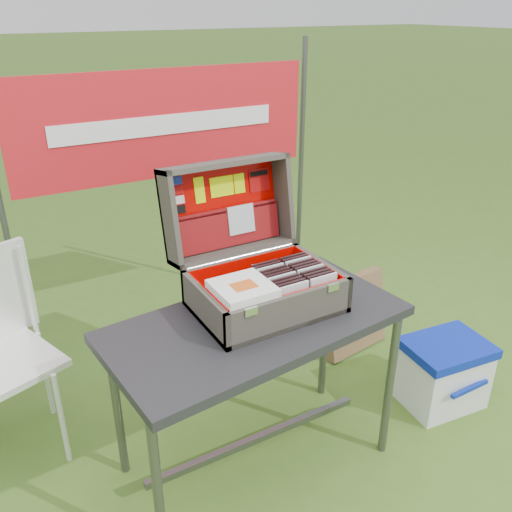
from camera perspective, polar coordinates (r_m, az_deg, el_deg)
ground at (r=2.64m, az=2.01°, el=-19.89°), size 80.00×80.00×0.00m
table at (r=2.36m, az=0.04°, el=-14.31°), size 1.23×0.70×0.74m
table_top at (r=2.15m, az=0.04°, el=-7.12°), size 1.23×0.70×0.04m
table_leg_fl at (r=2.06m, az=-10.34°, el=-22.83°), size 0.04×0.04×0.70m
table_leg_fr at (r=2.49m, az=13.84°, el=-13.38°), size 0.04×0.04×0.70m
table_leg_bl at (r=2.39m, az=-14.41°, el=-15.17°), size 0.04×0.04×0.70m
table_leg_br at (r=2.77m, az=7.22°, el=-8.35°), size 0.04×0.04×0.70m
table_brace at (r=2.52m, az=0.04°, el=-18.68°), size 1.03×0.03×0.03m
suitcase at (r=2.14m, az=0.23°, el=1.37°), size 0.56×0.56×0.53m
suitcase_base_bottom at (r=2.21m, az=1.00°, el=-5.22°), size 0.56×0.40×0.02m
suitcase_base_wall_front at (r=2.04m, az=3.75°, el=-5.98°), size 0.56×0.02×0.15m
suitcase_base_wall_back at (r=2.33m, az=-1.38°, el=-1.80°), size 0.56×0.02×0.15m
suitcase_base_wall_left at (r=2.07m, az=-5.44°, el=-5.54°), size 0.02×0.40×0.15m
suitcase_base_wall_right at (r=2.32m, az=6.76°, el=-2.13°), size 0.02×0.40×0.15m
suitcase_liner_floor at (r=2.21m, az=1.00°, el=-4.90°), size 0.52×0.36×0.01m
suitcase_latch_left at (r=1.92m, az=-0.55°, el=-5.87°), size 0.05×0.01×0.03m
suitcase_latch_right at (r=2.10m, az=8.10°, el=-3.27°), size 0.05×0.01×0.03m
suitcase_hinge at (r=2.30m, az=-1.53°, el=-0.03°), size 0.51×0.02×0.02m
suitcase_lid_back at (r=2.38m, az=-3.59°, el=5.27°), size 0.56×0.10×0.40m
suitcase_lid_rim_far at (r=2.30m, az=-3.40°, el=9.72°), size 0.56×0.15×0.05m
suitcase_lid_rim_near at (r=2.36m, az=-2.41°, el=0.59°), size 0.56×0.15×0.05m
suitcase_lid_rim_left at (r=2.22m, az=-9.11°, el=3.84°), size 0.02×0.22×0.42m
suitcase_lid_rim_right at (r=2.45m, az=2.76°, el=6.16°), size 0.02×0.22×0.42m
suitcase_lid_liner at (r=2.37m, az=-3.44°, el=5.23°), size 0.51×0.07×0.35m
suitcase_liner_wall_front at (r=2.05m, az=3.54°, el=-5.54°), size 0.52×0.01×0.13m
suitcase_liner_wall_back at (r=2.31m, az=-1.22°, el=-1.70°), size 0.52×0.01×0.13m
suitcase_liner_wall_left at (r=2.07m, az=-5.10°, el=-5.18°), size 0.01×0.36×0.13m
suitcase_liner_wall_right at (r=2.30m, az=6.49°, el=-1.96°), size 0.01×0.36×0.13m
suitcase_lid_pocket at (r=2.37m, az=-2.99°, el=2.97°), size 0.50×0.06×0.16m
suitcase_pocket_edge at (r=2.35m, az=-3.14°, el=4.84°), size 0.49×0.02×0.02m
suitcase_pocket_cd at (r=2.37m, az=-1.58°, el=3.88°), size 0.13×0.03×0.13m
lid_sticker_cc_a at (r=2.26m, az=-8.47°, el=7.84°), size 0.06×0.01×0.03m
lid_sticker_cc_b at (r=2.27m, az=-8.34°, el=6.84°), size 0.06×0.01×0.03m
lid_sticker_cc_c at (r=2.27m, az=-8.20°, el=5.85°), size 0.06×0.01×0.03m
lid_sticker_cc_d at (r=2.28m, az=-8.07°, el=4.87°), size 0.06×0.01×0.03m
lid_card_neon_tall at (r=2.31m, az=-5.97°, el=6.90°), size 0.05×0.02×0.11m
lid_card_neon_main at (r=2.35m, az=-3.61°, el=7.32°), size 0.11×0.02×0.08m
lid_card_neon_small at (r=2.38m, az=-1.76°, el=7.65°), size 0.05×0.02×0.08m
lid_sticker_band at (r=2.43m, az=0.34°, el=8.00°), size 0.10×0.02×0.10m
lid_sticker_band_bar at (r=2.43m, az=0.28°, el=8.70°), size 0.09×0.01×0.02m
cd_left_0 at (r=2.07m, az=4.03°, el=-4.72°), size 0.12×0.01×0.14m
cd_left_1 at (r=2.09m, az=3.70°, el=-4.46°), size 0.12×0.01×0.14m
cd_left_2 at (r=2.10m, az=3.37°, el=-4.20°), size 0.12×0.01×0.14m
cd_left_3 at (r=2.12m, az=3.04°, el=-3.95°), size 0.12×0.01×0.14m
cd_left_4 at (r=2.14m, az=2.72°, el=-3.70°), size 0.12×0.01×0.14m
cd_left_5 at (r=2.15m, az=2.41°, el=-3.46°), size 0.12×0.01×0.14m
cd_left_6 at (r=2.17m, az=2.10°, el=-3.21°), size 0.12×0.01×0.14m
cd_left_7 at (r=2.19m, az=1.79°, el=-2.98°), size 0.12×0.01×0.14m
cd_left_8 at (r=2.20m, az=1.49°, el=-2.74°), size 0.12×0.01×0.14m
cd_left_9 at (r=2.22m, az=1.20°, el=-2.51°), size 0.12×0.01×0.14m
cd_left_10 at (r=2.24m, az=0.91°, el=-2.29°), size 0.12×0.01×0.14m
cd_right_0 at (r=2.14m, az=7.06°, el=-3.79°), size 0.12×0.01×0.14m
cd_right_1 at (r=2.16m, az=6.71°, el=-3.55°), size 0.12×0.01×0.14m
cd_right_2 at (r=2.17m, az=6.37°, el=-3.31°), size 0.12×0.01×0.14m
cd_right_3 at (r=2.19m, az=6.03°, el=-3.07°), size 0.12×0.01×0.14m
cd_right_4 at (r=2.20m, az=5.70°, el=-2.84°), size 0.12×0.01×0.14m
cd_right_5 at (r=2.22m, az=5.37°, el=-2.61°), size 0.12×0.01×0.14m
cd_right_6 at (r=2.24m, az=5.05°, el=-2.38°), size 0.12×0.01×0.14m
cd_right_7 at (r=2.25m, az=4.73°, el=-2.16°), size 0.12×0.01×0.14m
cd_right_8 at (r=2.27m, az=4.42°, el=-1.94°), size 0.12×0.01×0.14m
cd_right_9 at (r=2.28m, az=4.11°, el=-1.72°), size 0.12×0.01×0.14m
cd_right_10 at (r=2.30m, az=3.81°, el=-1.51°), size 0.12×0.01×0.14m
songbook_0 at (r=2.02m, az=-1.43°, el=-3.72°), size 0.21×0.21×0.00m
songbook_1 at (r=2.02m, az=-1.43°, el=-3.59°), size 0.21×0.21×0.00m
songbook_2 at (r=2.02m, az=-1.43°, el=-3.47°), size 0.21×0.21×0.00m
songbook_3 at (r=2.02m, az=-1.43°, el=-3.35°), size 0.21×0.21×0.00m
songbook_4 at (r=2.01m, az=-1.43°, el=-3.22°), size 0.21×0.21×0.00m
songbook_5 at (r=2.01m, az=-1.43°, el=-3.09°), size 0.21×0.21×0.00m
songbook_graphic at (r=2.00m, az=-1.30°, el=-3.11°), size 0.09×0.07×0.00m
cooler at (r=2.94m, az=19.09°, el=-11.55°), size 0.43×0.35×0.35m
cooler_body at (r=2.95m, az=19.03°, el=-11.93°), size 0.41×0.33×0.31m
cooler_lid at (r=2.86m, az=19.53°, el=-9.08°), size 0.43×0.35×0.05m
cooler_handle at (r=2.86m, az=21.57°, el=-12.87°), size 0.24×0.02×0.02m
chair at (r=2.59m, az=-25.19°, el=-10.53°), size 0.55×0.57×0.92m
chair_seat at (r=2.58m, az=-25.23°, el=-10.34°), size 0.53×0.53×0.03m
chair_leg_fr at (r=2.58m, az=-19.76°, el=-15.83°), size 0.02×0.02×0.47m
chair_leg_br at (r=2.87m, az=-21.24°, el=-11.54°), size 0.02×0.02×0.47m
chair_upright_right at (r=2.65m, az=-22.84°, el=-3.33°), size 0.02×0.02×0.44m
cardboard_box at (r=3.21m, az=10.31°, el=-6.02°), size 0.45×0.20×0.46m
banner_post_left at (r=2.86m, az=-24.74°, el=1.93°), size 0.03×0.03×1.70m
banner_post_right at (r=3.41m, az=4.68°, el=7.69°), size 0.03×0.03×1.70m
banner at (r=2.90m, az=-9.31°, el=13.55°), size 1.60×0.02×0.55m
banner_text at (r=2.89m, az=-9.22°, el=13.52°), size 1.20×0.00×0.10m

